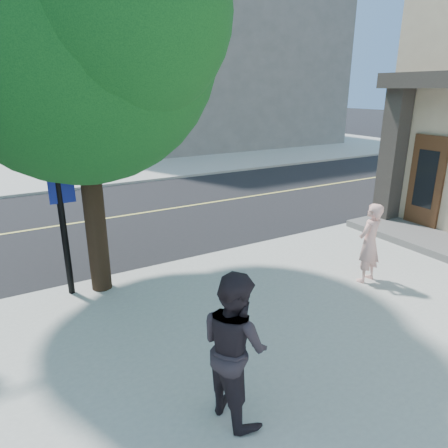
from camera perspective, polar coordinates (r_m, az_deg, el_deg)
ground at (r=9.17m, az=-24.23°, el=-9.17°), size 140.00×140.00×0.00m
road_ew at (r=13.36m, az=-26.59°, el=-0.95°), size 140.00×9.00×0.01m
sidewalk_ne at (r=33.10m, az=-5.06°, el=11.60°), size 29.00×25.00×0.12m
filler_ne at (r=33.67m, az=-4.99°, el=23.76°), size 18.00×16.00×14.00m
man_on_phone at (r=8.91m, az=19.79°, el=-2.55°), size 0.69×0.52×1.70m
pedestrian at (r=5.06m, az=1.51°, el=-16.78°), size 0.81×1.00×1.93m
street_tree at (r=8.05m, az=-19.56°, el=27.09°), size 6.09×5.54×8.09m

